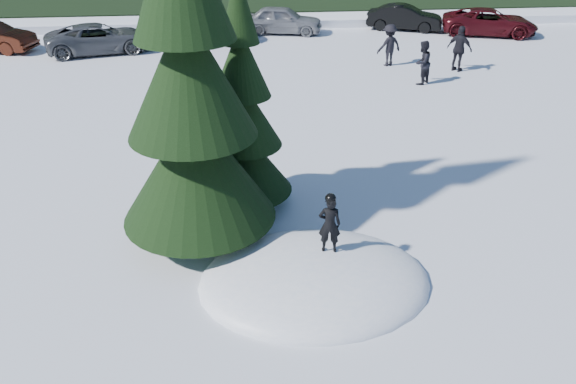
{
  "coord_description": "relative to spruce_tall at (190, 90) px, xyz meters",
  "views": [
    {
      "loc": [
        -1.39,
        -8.6,
        6.69
      ],
      "look_at": [
        -0.35,
        1.66,
        1.1
      ],
      "focal_mm": 35.0,
      "sensor_mm": 36.0,
      "label": 1
    }
  ],
  "objects": [
    {
      "name": "ground",
      "position": [
        2.2,
        -1.8,
        -3.32
      ],
      "size": [
        200.0,
        200.0,
        0.0
      ],
      "primitive_type": "plane",
      "color": "white",
      "rests_on": "ground"
    },
    {
      "name": "snow_mound",
      "position": [
        2.2,
        -1.8,
        -3.32
      ],
      "size": [
        4.48,
        3.52,
        0.96
      ],
      "primitive_type": "ellipsoid",
      "color": "white",
      "rests_on": "ground"
    },
    {
      "name": "spruce_tall",
      "position": [
        0.0,
        0.0,
        0.0
      ],
      "size": [
        3.2,
        3.2,
        8.6
      ],
      "color": "black",
      "rests_on": "ground"
    },
    {
      "name": "spruce_short",
      "position": [
        1.0,
        1.4,
        -1.22
      ],
      "size": [
        2.2,
        2.2,
        5.37
      ],
      "color": "black",
      "rests_on": "ground"
    },
    {
      "name": "child_skier",
      "position": [
        2.51,
        -1.45,
        -2.25
      ],
      "size": [
        0.47,
        0.35,
        1.18
      ],
      "primitive_type": "imported",
      "rotation": [
        0.0,
        0.0,
        2.99
      ],
      "color": "black",
      "rests_on": "snow_mound"
    },
    {
      "name": "adult_0",
      "position": [
        8.07,
        10.16,
        -2.49
      ],
      "size": [
        1.02,
        1.01,
        1.66
      ],
      "primitive_type": "imported",
      "rotation": [
        0.0,
        0.0,
        3.88
      ],
      "color": "black",
      "rests_on": "ground"
    },
    {
      "name": "adult_1",
      "position": [
        10.12,
        11.71,
        -2.4
      ],
      "size": [
        1.05,
        1.1,
        1.83
      ],
      "primitive_type": "imported",
      "rotation": [
        0.0,
        0.0,
        2.31
      ],
      "color": "black",
      "rests_on": "ground"
    },
    {
      "name": "adult_2",
      "position": [
        7.48,
        12.8,
        -2.46
      ],
      "size": [
        1.26,
        0.97,
        1.73
      ],
      "primitive_type": "imported",
      "rotation": [
        0.0,
        0.0,
        3.48
      ],
      "color": "black",
      "rests_on": "ground"
    },
    {
      "name": "car_2",
      "position": [
        -5.16,
        16.23,
        -2.66
      ],
      "size": [
        5.1,
        3.24,
        1.31
      ],
      "primitive_type": "imported",
      "rotation": [
        0.0,
        0.0,
        1.81
      ],
      "color": "#45474C",
      "rests_on": "ground"
    },
    {
      "name": "car_3",
      "position": [
        -0.36,
        17.53,
        -2.6
      ],
      "size": [
        5.31,
        3.13,
        1.45
      ],
      "primitive_type": "imported",
      "rotation": [
        0.0,
        0.0,
        1.81
      ],
      "color": "black",
      "rests_on": "ground"
    },
    {
      "name": "car_4",
      "position": [
        3.54,
        19.28,
        -2.62
      ],
      "size": [
        4.36,
        2.47,
        1.4
      ],
      "primitive_type": "imported",
      "rotation": [
        0.0,
        0.0,
        1.36
      ],
      "color": "gray",
      "rests_on": "ground"
    },
    {
      "name": "car_5",
      "position": [
        10.1,
        19.45,
        -2.67
      ],
      "size": [
        4.15,
        2.7,
        1.29
      ],
      "primitive_type": "imported",
      "rotation": [
        0.0,
        0.0,
        1.2
      ],
      "color": "black",
      "rests_on": "ground"
    },
    {
      "name": "car_6",
      "position": [
        14.11,
        17.86,
        -2.66
      ],
      "size": [
        5.15,
        3.48,
        1.31
      ],
      "primitive_type": "imported",
      "rotation": [
        0.0,
        0.0,
        1.27
      ],
      "color": "#3C0B0F",
      "rests_on": "ground"
    }
  ]
}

